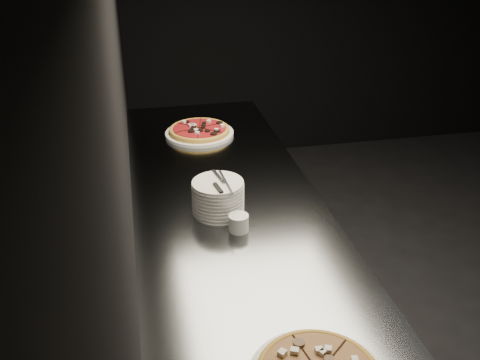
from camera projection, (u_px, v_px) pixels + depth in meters
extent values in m
cube|color=black|center=(120.00, 95.00, 1.78)|extent=(0.02, 5.00, 2.80)
cube|color=slate|center=(231.00, 303.00, 2.28)|extent=(0.70, 2.40, 0.90)
cube|color=slate|center=(230.00, 210.00, 2.07)|extent=(0.74, 2.44, 0.02)
cylinder|color=white|center=(200.00, 133.00, 2.72)|extent=(0.35, 0.35, 0.02)
cylinder|color=gold|center=(199.00, 131.00, 2.71)|extent=(0.38, 0.38, 0.01)
torus|color=gold|center=(199.00, 130.00, 2.71)|extent=(0.39, 0.39, 0.02)
cylinder|color=#A4171D|center=(199.00, 129.00, 2.70)|extent=(0.34, 0.34, 0.01)
cylinder|color=white|center=(218.00, 211.00, 2.03)|extent=(0.19, 0.19, 0.01)
cylinder|color=white|center=(218.00, 207.00, 2.03)|extent=(0.19, 0.19, 0.01)
cylinder|color=white|center=(218.00, 204.00, 2.02)|extent=(0.19, 0.19, 0.01)
cylinder|color=white|center=(218.00, 201.00, 2.01)|extent=(0.19, 0.19, 0.01)
cylinder|color=white|center=(218.00, 197.00, 2.01)|extent=(0.19, 0.19, 0.01)
cylinder|color=white|center=(218.00, 194.00, 2.00)|extent=(0.19, 0.19, 0.01)
cylinder|color=white|center=(218.00, 190.00, 1.99)|extent=(0.19, 0.19, 0.01)
cylinder|color=white|center=(218.00, 187.00, 1.99)|extent=(0.19, 0.19, 0.01)
cylinder|color=white|center=(218.00, 184.00, 1.98)|extent=(0.19, 0.19, 0.01)
cube|color=silver|center=(219.00, 177.00, 2.01)|extent=(0.04, 0.13, 0.00)
cube|color=black|center=(218.00, 188.00, 1.93)|extent=(0.03, 0.08, 0.01)
cube|color=silver|center=(226.00, 182.00, 1.97)|extent=(0.04, 0.19, 0.00)
cylinder|color=silver|center=(239.00, 223.00, 1.91)|extent=(0.07, 0.07, 0.06)
cylinder|color=black|center=(239.00, 217.00, 1.90)|extent=(0.06, 0.06, 0.01)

